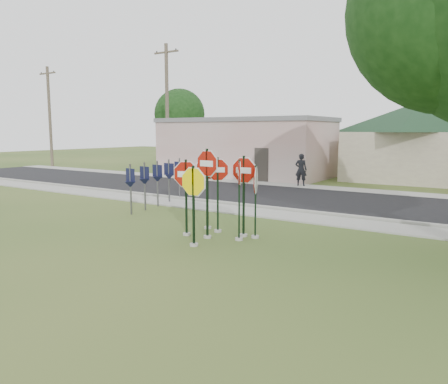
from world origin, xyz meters
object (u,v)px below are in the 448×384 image
Objects in this scene: stop_sign_center at (207,179)px; pedestrian at (301,170)px; stop_sign_yellow at (193,195)px; utility_pole_near at (167,108)px; stop_sign_left at (186,186)px.

stop_sign_center reaches higher than pedestrian.
stop_sign_yellow is at bearing 87.88° from pedestrian.
pedestrian is (11.04, -0.90, -3.96)m from utility_pole_near.
stop_sign_yellow reaches higher than pedestrian.
pedestrian is (-2.69, 13.24, -0.81)m from stop_sign_center.
stop_sign_center reaches higher than stop_sign_yellow.
stop_sign_left reaches higher than pedestrian.
stop_sign_center is 1.14× the size of stop_sign_left.
stop_sign_center is 0.30× the size of utility_pole_near.
stop_sign_left is 19.55m from utility_pole_near.
stop_sign_left is at bearing -173.98° from stop_sign_center.
stop_sign_left is (-0.75, -0.08, -0.25)m from stop_sign_center.
stop_sign_yellow is 1.28× the size of pedestrian.
stop_sign_center is at bearing 87.77° from pedestrian.
stop_sign_center is 0.80m from stop_sign_left.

